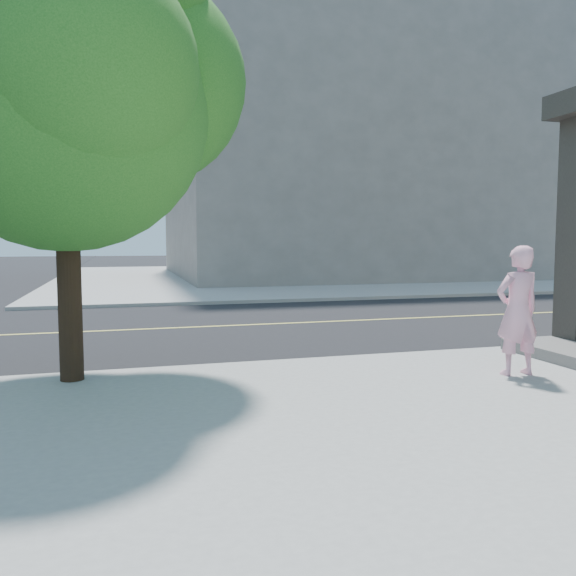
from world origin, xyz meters
name	(u,v)px	position (x,y,z in m)	size (l,w,h in m)	color
road_ew	(16,335)	(0.00, 4.50, 0.01)	(140.00, 9.00, 0.01)	black
sidewalk_ne	(333,275)	(13.50, 21.50, 0.06)	(29.00, 25.00, 0.12)	gray
filler_ne	(339,148)	(14.00, 22.00, 7.12)	(18.00, 16.00, 14.00)	slate
man_on_phone	(518,311)	(7.40, -1.89, 1.01)	(0.65, 0.43, 1.79)	#F3A5C1
street_tree	(72,72)	(1.61, -0.49, 4.14)	(4.69, 4.26, 6.22)	black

